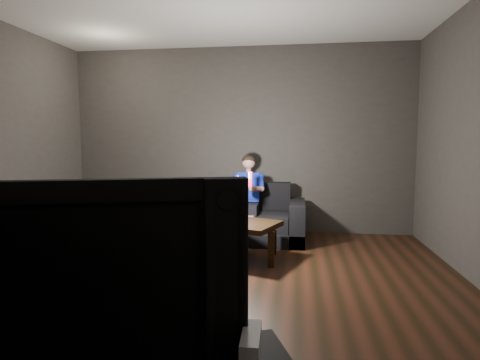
# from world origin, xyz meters

# --- Properties ---
(floor) EXTENTS (5.00, 5.00, 0.00)m
(floor) POSITION_xyz_m (0.00, 0.00, 0.00)
(floor) COLOR black
(floor) RESTS_ON ground
(back_wall) EXTENTS (5.00, 0.04, 2.70)m
(back_wall) POSITION_xyz_m (0.00, 2.50, 1.35)
(back_wall) COLOR #3B3734
(back_wall) RESTS_ON ground
(sofa) EXTENTS (1.96, 0.85, 0.76)m
(sofa) POSITION_xyz_m (-0.02, 1.92, 0.25)
(sofa) COLOR black
(sofa) RESTS_ON floor
(child) EXTENTS (0.44, 0.54, 1.09)m
(child) POSITION_xyz_m (0.21, 1.88, 0.67)
(child) COLOR black
(child) RESTS_ON sofa
(wii_remote_red) EXTENTS (0.05, 0.07, 0.19)m
(wii_remote_red) POSITION_xyz_m (0.29, 1.46, 0.87)
(wii_remote_red) COLOR #EE1845
(wii_remote_red) RESTS_ON child
(nunchuk_white) EXTENTS (0.08, 0.11, 0.17)m
(nunchuk_white) POSITION_xyz_m (0.13, 1.46, 0.84)
(nunchuk_white) COLOR white
(nunchuk_white) RESTS_ON child
(wii_remote_black) EXTENTS (0.05, 0.14, 0.03)m
(wii_remote_black) POSITION_xyz_m (-0.90, 1.85, 0.55)
(wii_remote_black) COLOR black
(wii_remote_black) RESTS_ON sofa
(coffee_table) EXTENTS (1.35, 0.99, 0.44)m
(coffee_table) POSITION_xyz_m (0.04, 1.03, 0.38)
(coffee_table) COLOR black
(coffee_table) RESTS_ON floor
(tv) EXTENTS (1.16, 0.51, 0.67)m
(tv) POSITION_xyz_m (0.11, -2.27, 0.89)
(tv) COLOR black
(tv) RESTS_ON media_console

